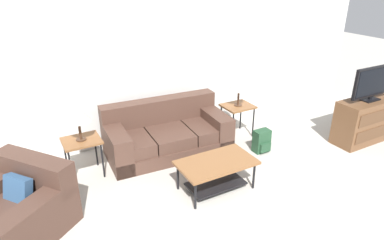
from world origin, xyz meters
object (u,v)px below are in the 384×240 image
at_px(tv_console, 365,121).
at_px(backpack, 262,141).
at_px(table_lamp_right, 239,84).
at_px(side_table_left, 82,144).
at_px(side_table_right, 238,109).
at_px(couch, 167,135).
at_px(armchair, 16,210).
at_px(coffee_table, 216,169).
at_px(table_lamp_left, 77,114).
at_px(television, 374,82).

relative_size(tv_console, backpack, 2.97).
xyz_separation_m(table_lamp_right, backpack, (0.00, -0.69, -0.78)).
relative_size(side_table_left, side_table_right, 1.00).
relative_size(couch, armchair, 1.38).
bearing_deg(coffee_table, side_table_right, 44.80).
relative_size(side_table_left, backpack, 1.53).
bearing_deg(table_lamp_left, table_lamp_right, 0.00).
height_order(table_lamp_left, backpack, table_lamp_left).
height_order(couch, tv_console, couch).
bearing_deg(armchair, couch, 21.28).
height_order(side_table_right, table_lamp_left, table_lamp_left).
relative_size(couch, side_table_right, 3.49).
bearing_deg(backpack, table_lamp_left, 165.65).
bearing_deg(side_table_right, backpack, -89.70).
xyz_separation_m(couch, side_table_left, (-1.36, -0.09, 0.22)).
bearing_deg(side_table_left, coffee_table, -39.32).
bearing_deg(tv_console, coffee_table, 179.49).
distance_m(coffee_table, side_table_left, 1.93).
bearing_deg(backpack, side_table_right, 90.30).
height_order(table_lamp_left, television, television).
bearing_deg(table_lamp_right, side_table_right, -90.00).
bearing_deg(side_table_right, coffee_table, -135.20).
xyz_separation_m(couch, table_lamp_left, (-1.36, -0.09, 0.68)).
bearing_deg(coffee_table, table_lamp_left, 140.68).
bearing_deg(backpack, coffee_table, -156.97).
xyz_separation_m(coffee_table, backpack, (1.23, 0.52, -0.14)).
bearing_deg(couch, side_table_right, -3.64).
bearing_deg(armchair, side_table_right, 12.51).
relative_size(coffee_table, table_lamp_right, 2.07).
height_order(tv_console, backpack, tv_console).
xyz_separation_m(side_table_right, tv_console, (1.80, -1.24, -0.13)).
distance_m(couch, tv_console, 3.43).
bearing_deg(side_table_right, table_lamp_right, 90.00).
relative_size(couch, tv_console, 1.79).
height_order(side_table_left, side_table_right, same).
xyz_separation_m(table_lamp_left, tv_console, (4.52, -1.24, -0.59)).
distance_m(side_table_left, backpack, 2.82).
distance_m(coffee_table, backpack, 1.34).
height_order(couch, table_lamp_right, table_lamp_right).
relative_size(table_lamp_left, table_lamp_right, 1.00).
distance_m(armchair, side_table_left, 1.27).
xyz_separation_m(table_lamp_left, television, (4.52, -1.24, 0.10)).
bearing_deg(television, armchair, 175.47).
xyz_separation_m(table_lamp_right, tv_console, (1.80, -1.24, -0.59)).
bearing_deg(table_lamp_right, couch, 176.36).
bearing_deg(table_lamp_right, armchair, -167.49).
bearing_deg(side_table_left, backpack, -14.35).
distance_m(table_lamp_left, television, 4.69).
xyz_separation_m(coffee_table, tv_console, (3.03, -0.03, 0.06)).
height_order(armchair, table_lamp_left, table_lamp_left).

